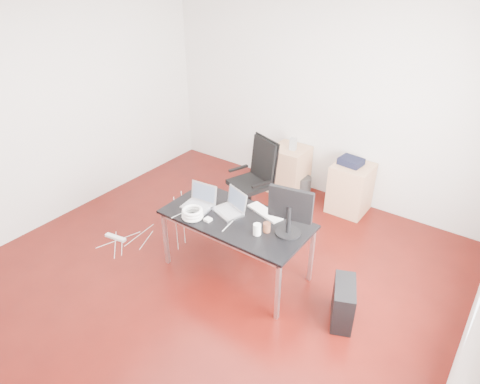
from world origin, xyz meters
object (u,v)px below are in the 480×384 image
Objects in this scene: filing_cabinet_left at (289,169)px; pc_tower at (343,303)px; desk at (236,222)px; filing_cabinet_right at (350,188)px; office_chair at (255,175)px.

filing_cabinet_left reaches higher than pc_tower.
filing_cabinet_left is 1.56× the size of pc_tower.
desk reaches higher than filing_cabinet_right.
pc_tower is (1.75, -1.97, -0.13)m from filing_cabinet_left.
office_chair is 2.40× the size of pc_tower.
office_chair reaches higher than filing_cabinet_right.
office_chair is 0.90m from filing_cabinet_left.
filing_cabinet_left is at bearing 103.36° from desk.
filing_cabinet_left is 2.64m from pc_tower.
filing_cabinet_right is (0.98, 0.00, 0.00)m from filing_cabinet_left.
desk reaches higher than pc_tower.
pc_tower is at bearing -11.32° from office_chair.
desk is 2.29× the size of filing_cabinet_right.
filing_cabinet_right is at bearing 88.48° from pc_tower.
office_chair is 2.15m from pc_tower.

